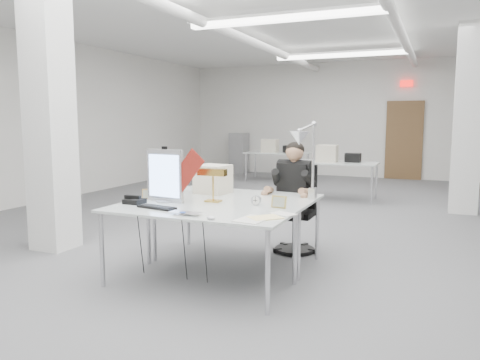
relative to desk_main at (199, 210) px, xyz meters
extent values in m
cube|color=#595A5C|center=(0.00, 2.50, -0.75)|extent=(10.00, 14.00, 0.02)
cube|color=white|center=(0.00, 2.50, 2.47)|extent=(10.00, 14.00, 0.02)
cube|color=silver|center=(0.00, 9.51, 0.86)|extent=(10.00, 0.02, 3.20)
cube|color=silver|center=(-5.01, 2.50, 0.86)|extent=(0.02, 14.00, 3.20)
cube|color=white|center=(-2.30, 0.50, 0.86)|extent=(0.45, 0.45, 3.20)
cube|color=white|center=(2.50, 5.00, 0.86)|extent=(0.45, 0.45, 3.20)
cube|color=brown|center=(1.20, 9.44, 0.31)|extent=(0.95, 0.08, 2.10)
cube|color=red|center=(1.20, 9.40, 1.81)|extent=(0.32, 0.06, 0.16)
cylinder|color=silver|center=(-1.20, 2.50, 2.28)|extent=(0.16, 13.60, 0.16)
cylinder|color=silver|center=(1.40, 2.50, 2.28)|extent=(0.16, 13.60, 0.16)
cube|color=white|center=(0.00, 2.50, 2.24)|extent=(2.80, 0.14, 0.08)
cube|color=white|center=(0.00, 6.50, 2.24)|extent=(2.80, 0.14, 0.08)
cube|color=silver|center=(0.00, 0.00, 0.00)|extent=(1.80, 0.90, 0.02)
cube|color=silver|center=(0.00, 0.90, 0.00)|extent=(1.80, 0.90, 0.02)
cube|color=silver|center=(0.20, 5.50, 0.00)|extent=(1.60, 0.80, 0.02)
cube|color=silver|center=(-1.80, 7.70, 0.00)|extent=(1.60, 0.80, 0.02)
cube|color=gray|center=(-3.50, 9.15, -0.14)|extent=(0.45, 0.55, 1.20)
cube|color=silver|center=(-0.51, 0.23, 0.28)|extent=(0.44, 0.09, 0.54)
cube|color=maroon|center=(-0.24, 0.19, 0.34)|extent=(0.44, 0.06, 0.48)
cube|color=black|center=(-0.39, -0.12, 0.02)|extent=(0.41, 0.20, 0.02)
imported|color=#B3B4B8|center=(0.01, -0.32, 0.02)|extent=(0.31, 0.21, 0.02)
ellipsoid|color=#BCBCC1|center=(0.32, -0.38, 0.03)|extent=(0.09, 0.07, 0.03)
cube|color=black|center=(-0.74, 0.01, 0.04)|extent=(0.19, 0.17, 0.05)
cube|color=tan|center=(-0.76, 0.29, 0.07)|extent=(0.14, 0.09, 0.11)
cube|color=tan|center=(0.69, 0.35, 0.07)|extent=(0.16, 0.05, 0.12)
cylinder|color=#ABABB0|center=(0.43, 0.41, 0.06)|extent=(0.10, 0.04, 0.10)
cube|color=silver|center=(0.65, -0.24, 0.02)|extent=(0.27, 0.36, 0.01)
cube|color=#FFE798|center=(0.72, -0.14, 0.02)|extent=(0.33, 0.33, 0.01)
cube|color=silver|center=(0.82, 0.08, 0.02)|extent=(0.26, 0.23, 0.01)
cube|color=beige|center=(-0.30, 0.93, 0.18)|extent=(0.39, 0.38, 0.33)
camera|label=1|loc=(2.08, -3.86, 0.85)|focal=35.00mm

